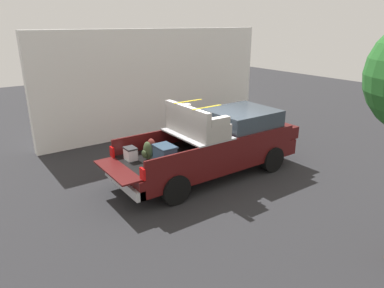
% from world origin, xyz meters
% --- Properties ---
extents(ground_plane, '(40.00, 40.00, 0.00)m').
position_xyz_m(ground_plane, '(0.00, 0.00, 0.00)').
color(ground_plane, '#262628').
extents(pickup_truck, '(6.05, 2.06, 2.23)m').
position_xyz_m(pickup_truck, '(0.35, -0.00, 0.95)').
color(pickup_truck, '#470F0F').
rests_on(pickup_truck, ground_plane).
extents(building_facade, '(9.88, 0.36, 4.11)m').
position_xyz_m(building_facade, '(1.09, 4.78, 2.05)').
color(building_facade, white).
rests_on(building_facade, ground_plane).
extents(trash_can, '(0.60, 0.60, 0.98)m').
position_xyz_m(trash_can, '(3.47, 2.86, 0.50)').
color(trash_can, '#2D2D33').
rests_on(trash_can, ground_plane).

